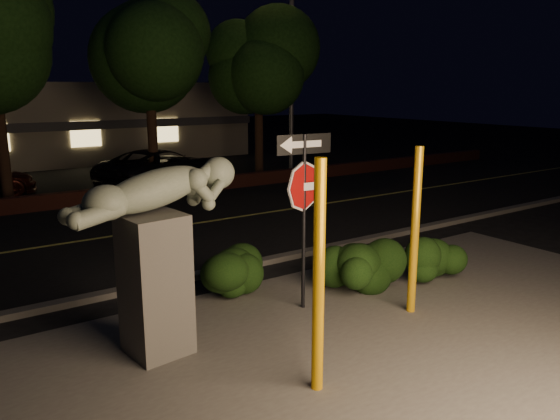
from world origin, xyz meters
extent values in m
plane|color=black|center=(0.00, 10.00, 0.00)|extent=(90.00, 90.00, 0.00)
cube|color=#4C4944|center=(0.00, -1.00, 0.01)|extent=(14.00, 6.00, 0.02)
cube|color=black|center=(0.00, 7.00, 0.01)|extent=(80.00, 8.00, 0.01)
cube|color=#B6B148|center=(0.00, 7.00, 0.02)|extent=(80.00, 0.12, 0.00)
cube|color=#4C4944|center=(0.00, 2.90, 0.06)|extent=(80.00, 0.25, 0.12)
cube|color=#481E17|center=(0.00, 11.30, 0.25)|extent=(40.00, 0.35, 0.50)
cube|color=black|center=(0.00, 17.00, 0.01)|extent=(40.00, 12.00, 0.01)
cube|color=gray|center=(0.00, 25.00, 2.00)|extent=(22.00, 10.00, 4.00)
cube|color=#333338|center=(0.00, 19.90, 2.00)|extent=(22.00, 0.20, 0.40)
cube|color=#FFD87F|center=(2.00, 19.95, 1.60)|extent=(1.40, 0.08, 1.20)
cube|color=#FFD87F|center=(6.00, 19.95, 1.60)|extent=(1.40, 0.08, 1.20)
cylinder|color=black|center=(-2.50, 13.20, 2.12)|extent=(0.36, 0.36, 4.25)
cylinder|color=black|center=(2.50, 12.80, 2.00)|extent=(0.36, 0.36, 4.00)
ellipsoid|color=black|center=(2.50, 12.80, 5.68)|extent=(4.80, 4.80, 4.32)
cylinder|color=black|center=(7.50, 13.30, 1.95)|extent=(0.36, 0.36, 3.90)
ellipsoid|color=black|center=(7.50, 13.30, 5.44)|extent=(4.40, 4.40, 3.96)
cylinder|color=orange|center=(-1.17, -1.73, 1.49)|extent=(0.15, 0.15, 2.98)
cylinder|color=orange|center=(1.69, -0.71, 1.43)|extent=(0.14, 0.14, 2.86)
cylinder|color=black|center=(0.25, 0.46, 1.52)|extent=(0.06, 0.06, 3.03)
cube|color=white|center=(0.25, 0.46, 2.17)|extent=(0.46, 0.07, 0.13)
cube|color=black|center=(0.25, 0.46, 2.87)|extent=(1.03, 0.12, 0.32)
cube|color=white|center=(0.25, 0.46, 2.87)|extent=(0.65, 0.08, 0.13)
cube|color=#4C4944|center=(-2.45, 0.36, 1.03)|extent=(0.89, 0.89, 2.07)
sphere|color=slate|center=(-1.33, 0.49, 2.53)|extent=(0.48, 0.48, 0.48)
ellipsoid|color=black|center=(-0.28, 1.77, 0.49)|extent=(1.87, 0.88, 0.97)
ellipsoid|color=black|center=(1.70, 0.56, 0.57)|extent=(1.97, 1.57, 1.14)
ellipsoid|color=black|center=(3.25, 0.18, 0.53)|extent=(1.73, 1.32, 1.07)
cylinder|color=#4E4E53|center=(8.98, 12.98, 4.79)|extent=(0.19, 0.19, 9.58)
imported|color=black|center=(2.98, 13.38, 0.72)|extent=(5.72, 4.21, 1.44)
camera|label=1|loc=(-5.13, -6.66, 3.79)|focal=35.00mm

